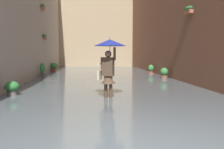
% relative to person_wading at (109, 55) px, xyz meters
% --- Properties ---
extents(ground_plane, '(60.41, 60.41, 0.00)m').
position_rel_person_wading_xyz_m(ground_plane, '(-0.17, -7.39, -1.56)').
color(ground_plane, '#605B56').
extents(flood_water, '(9.01, 30.17, 0.10)m').
position_rel_person_wading_xyz_m(flood_water, '(-0.17, -7.39, -1.51)').
color(flood_water, '#515B60').
rests_on(flood_water, ground_plane).
extents(building_facade_far, '(11.81, 1.80, 11.65)m').
position_rel_person_wading_xyz_m(building_facade_far, '(-0.17, -20.38, 4.27)').
color(building_facade_far, tan).
rests_on(building_facade_far, ground_plane).
extents(person_wading, '(1.10, 1.10, 2.17)m').
position_rel_person_wading_xyz_m(person_wading, '(0.00, 0.00, 0.00)').
color(person_wading, black).
rests_on(person_wading, ground_plane).
extents(potted_plant_near_left, '(0.45, 0.45, 0.74)m').
position_rel_person_wading_xyz_m(potted_plant_near_left, '(-3.82, -6.02, -1.16)').
color(potted_plant_near_left, brown).
rests_on(potted_plant_near_left, ground_plane).
extents(potted_plant_far_left, '(0.41, 0.41, 0.75)m').
position_rel_person_wading_xyz_m(potted_plant_far_left, '(-3.92, -9.59, -1.17)').
color(potted_plant_far_left, brown).
rests_on(potted_plant_far_left, ground_plane).
extents(potted_plant_near_right, '(0.52, 0.52, 0.62)m').
position_rel_person_wading_xyz_m(potted_plant_near_right, '(3.48, -0.78, -1.20)').
color(potted_plant_near_right, '#66605B').
rests_on(potted_plant_near_right, ground_plane).
extents(potted_plant_far_right, '(0.32, 0.32, 1.00)m').
position_rel_person_wading_xyz_m(potted_plant_far_right, '(3.68, -7.93, -1.04)').
color(potted_plant_far_right, '#66605B').
rests_on(potted_plant_far_right, ground_plane).
extents(potted_plant_mid_right, '(0.60, 0.60, 0.78)m').
position_rel_person_wading_xyz_m(potted_plant_mid_right, '(3.67, -13.05, -1.11)').
color(potted_plant_mid_right, '#9E563D').
rests_on(potted_plant_mid_right, ground_plane).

